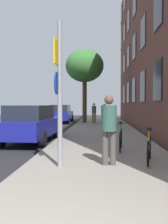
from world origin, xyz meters
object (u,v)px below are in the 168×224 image
Objects in this scene: traffic_light at (85,96)px; car_0 at (31,123)px; bicycle_0 at (149,149)px; pedestrian_1 at (104,116)px; pedestrian_2 at (94,111)px; sign_post at (59,87)px; bicycle_2 at (109,122)px; bicycle_3 at (106,120)px; tree_near at (85,66)px; bicycle_1 at (121,139)px; car_1 at (61,113)px; pedestrian_0 at (109,125)px.

traffic_light is 14.71m from car_0.
traffic_light is 18.79m from bicycle_0.
pedestrian_1 is at bearing 98.03° from bicycle_0.
pedestrian_2 is at bearing -76.10° from traffic_light.
sign_post is 2.21× the size of bicycle_2.
bicycle_2 reaches higher than bicycle_3.
sign_post is 15.28m from tree_near.
bicycle_3 is (-0.24, 9.93, -0.03)m from bicycle_1.
bicycle_2 is 4.46m from pedestrian_2.
bicycle_0 is at bearing -72.45° from car_1.
pedestrian_1 is at bearing 89.77° from pedestrian_0.
traffic_light reaches higher than bicycle_0.
pedestrian_0 is 1.07× the size of pedestrian_2.
tree_near is 5.50m from bicycle_3.
sign_post is at bearing -96.87° from bicycle_3.
bicycle_3 is 12.10m from pedestrian_0.
pedestrian_2 is (-0.98, 2.56, 0.61)m from bicycle_3.
bicycle_1 is at bearing -84.44° from pedestrian_2.
traffic_light is 1.98× the size of pedestrian_0.
bicycle_2 is at bearing 87.90° from pedestrian_0.
car_1 reaches higher than bicycle_2.
car_1 is (-4.27, 13.59, 0.35)m from bicycle_1.
traffic_light is 4.53m from pedestrian_2.
traffic_light is 2.17× the size of bicycle_2.
traffic_light is 4.71m from tree_near.
bicycle_0 is 14.42m from pedestrian_2.
bicycle_2 is (2.14, -8.44, -2.08)m from traffic_light.
bicycle_3 is 4.30m from pedestrian_1.
pedestrian_2 reaches higher than bicycle_3.
pedestrian_2 reaches higher than bicycle_2.
bicycle_3 is at bearing 88.83° from pedestrian_0.
pedestrian_0 is (1.76, -18.80, -1.41)m from traffic_light.
bicycle_0 is 0.94× the size of pedestrian_2.
sign_post is 2.29× the size of bicycle_0.
bicycle_1 is at bearing 54.41° from sign_post.
sign_post is 1.02× the size of traffic_light.
pedestrian_0 is 14.66m from pedestrian_2.
tree_near reaches higher than pedestrian_0.
bicycle_3 is 2.81m from pedestrian_2.
bicycle_1 is 9.94m from bicycle_3.
car_1 is (-3.78, 15.74, -0.30)m from pedestrian_0.
traffic_light is 0.57× the size of tree_near.
pedestrian_0 reaches higher than bicycle_1.
bicycle_2 is at bearing 90.74° from bicycle_1.
pedestrian_2 reaches higher than pedestrian_1.
pedestrian_0 is (-0.25, -12.08, 0.67)m from bicycle_3.
pedestrian_2 is (0.81, -0.10, -3.86)m from tree_near.
bicycle_1 reaches higher than bicycle_0.
pedestrian_0 reaches higher than pedestrian_2.
traffic_light is (-0.52, 19.07, 0.44)m from sign_post.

